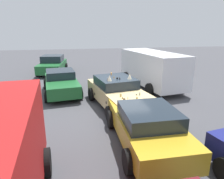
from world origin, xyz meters
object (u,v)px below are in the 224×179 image
(art_car_decorated, at_px, (118,93))
(parked_sedan_behind_left, at_px, (53,64))
(parked_van_near_right, at_px, (152,68))
(parked_sedan_behind_right, at_px, (61,82))
(parked_sedan_near_left, at_px, (146,125))

(art_car_decorated, distance_m, parked_sedan_behind_left, 9.47)
(parked_van_near_right, relative_size, parked_sedan_behind_right, 1.32)
(parked_sedan_near_left, bearing_deg, parked_sedan_behind_right, 25.73)
(parked_sedan_behind_right, height_order, parked_sedan_near_left, parked_sedan_near_left)
(art_car_decorated, distance_m, parked_van_near_right, 4.21)
(art_car_decorated, relative_size, parked_sedan_near_left, 1.11)
(parked_sedan_behind_right, distance_m, parked_sedan_behind_left, 6.10)
(parked_van_near_right, height_order, parked_sedan_near_left, parked_van_near_right)
(art_car_decorated, height_order, parked_van_near_right, parked_van_near_right)
(art_car_decorated, relative_size, parked_van_near_right, 0.84)
(art_car_decorated, relative_size, parked_sedan_behind_right, 1.11)
(parked_sedan_behind_left, xyz_separation_m, parked_sedan_near_left, (-12.21, -3.72, -0.03))
(parked_sedan_behind_left, bearing_deg, parked_sedan_behind_right, 15.98)
(parked_van_near_right, xyz_separation_m, parked_sedan_behind_left, (5.75, 6.50, -0.53))
(parked_van_near_right, distance_m, parked_sedan_behind_left, 8.69)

